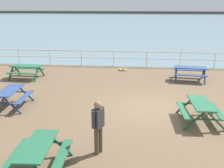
# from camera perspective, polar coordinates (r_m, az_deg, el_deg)

# --- Properties ---
(ground_plane) EXTENTS (30.00, 24.00, 0.20)m
(ground_plane) POSITION_cam_1_polar(r_m,az_deg,el_deg) (12.08, 7.87, -5.30)
(ground_plane) COLOR brown
(sea_band) EXTENTS (142.00, 90.00, 0.01)m
(sea_band) POSITION_cam_1_polar(r_m,az_deg,el_deg) (64.10, 6.25, 12.73)
(sea_band) COLOR gray
(sea_band) RESTS_ON ground
(distant_shoreline) EXTENTS (142.00, 6.00, 1.80)m
(distant_shoreline) POSITION_cam_1_polar(r_m,az_deg,el_deg) (107.03, 6.10, 14.31)
(distant_shoreline) COLOR #4C4C47
(distant_shoreline) RESTS_ON ground
(seaward_railing) EXTENTS (23.07, 0.07, 1.08)m
(seaward_railing) POSITION_cam_1_polar(r_m,az_deg,el_deg) (19.30, 7.19, 5.75)
(seaward_railing) COLOR white
(seaward_railing) RESTS_ON ground
(picnic_table_near_left) EXTENTS (1.87, 1.62, 0.80)m
(picnic_table_near_left) POSITION_cam_1_polar(r_m,az_deg,el_deg) (17.09, -17.34, 3.08)
(picnic_table_near_left) COLOR #286B47
(picnic_table_near_left) RESTS_ON ground
(picnic_table_mid_centre) EXTENTS (1.62, 1.87, 0.80)m
(picnic_table_mid_centre) POSITION_cam_1_polar(r_m,az_deg,el_deg) (12.64, -20.37, -1.92)
(picnic_table_mid_centre) COLOR #334C84
(picnic_table_mid_centre) RESTS_ON ground
(picnic_table_far_left) EXTENTS (1.96, 1.72, 0.80)m
(picnic_table_far_left) POSITION_cam_1_polar(r_m,az_deg,el_deg) (16.50, 15.86, 2.73)
(picnic_table_far_left) COLOR #334C84
(picnic_table_far_left) RESTS_ON ground
(picnic_table_far_right) EXTENTS (1.61, 1.86, 0.80)m
(picnic_table_far_right) POSITION_cam_1_polar(r_m,az_deg,el_deg) (7.79, -15.02, -13.22)
(picnic_table_far_right) COLOR #286B47
(picnic_table_far_right) RESTS_ON ground
(picnic_table_seaward) EXTENTS (1.61, 1.86, 0.80)m
(picnic_table_seaward) POSITION_cam_1_polar(r_m,az_deg,el_deg) (10.92, 17.83, -4.56)
(picnic_table_seaward) COLOR #286B47
(picnic_table_seaward) RESTS_ON ground
(visitor) EXTENTS (0.35, 0.48, 1.66)m
(visitor) POSITION_cam_1_polar(r_m,az_deg,el_deg) (8.17, -2.88, -8.29)
(visitor) COLOR #4C4233
(visitor) RESTS_ON ground
(rope_coil) EXTENTS (0.55, 0.55, 0.11)m
(rope_coil) POSITION_cam_1_polar(r_m,az_deg,el_deg) (18.31, 2.30, 3.01)
(rope_coil) COLOR tan
(rope_coil) RESTS_ON ground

